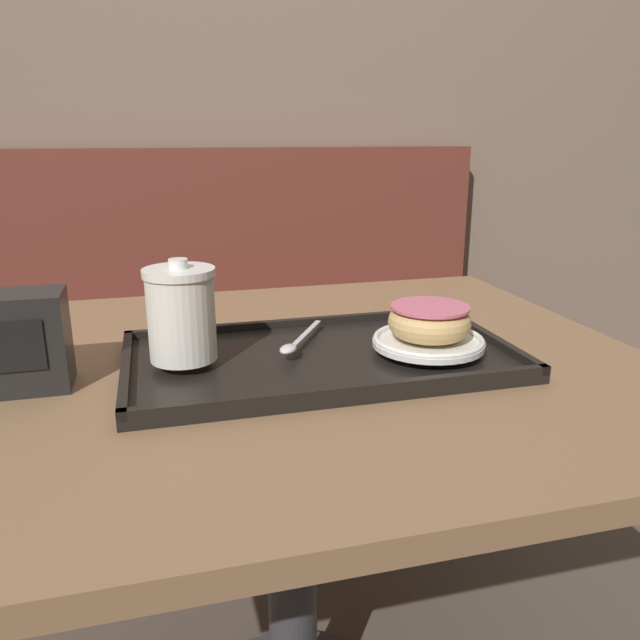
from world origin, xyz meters
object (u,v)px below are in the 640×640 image
coffee_cup_front (181,314)px  napkin_dispenser (22,342)px  spoon (294,344)px  donut_chocolate_glazed (429,321)px

coffee_cup_front → napkin_dispenser: coffee_cup_front is taller
napkin_dispenser → spoon: bearing=0.2°
coffee_cup_front → donut_chocolate_glazed: coffee_cup_front is taller
donut_chocolate_glazed → spoon: size_ratio=0.78×
coffee_cup_front → donut_chocolate_glazed: (0.34, -0.04, -0.03)m
donut_chocolate_glazed → coffee_cup_front: bearing=173.9°
coffee_cup_front → spoon: coffee_cup_front is taller
coffee_cup_front → napkin_dispenser: (-0.20, 0.01, -0.02)m
napkin_dispenser → coffee_cup_front: bearing=-2.0°
coffee_cup_front → napkin_dispenser: bearing=178.0°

